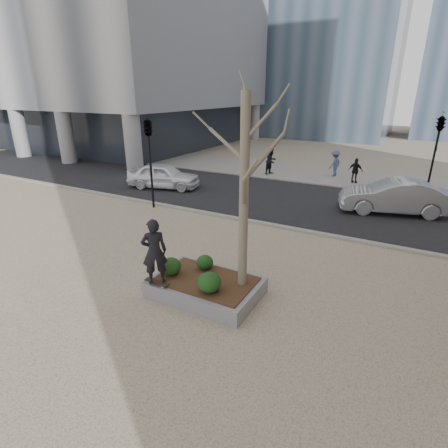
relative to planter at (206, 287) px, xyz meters
The scene contains 18 objects.
ground 1.02m from the planter, behind, with size 120.00×120.00×0.00m, color tan.
street 10.05m from the planter, 95.71° to the left, with size 60.00×8.00×0.02m, color black.
far_sidewalk 17.03m from the planter, 93.37° to the left, with size 60.00×6.00×0.02m, color gray.
planter is the anchor object (origin of this frame).
planter_mulch 0.25m from the planter, ahead, with size 2.70×1.70×0.04m, color #382314.
sycamore_tree 3.71m from the planter, 16.70° to the left, with size 2.80×2.80×6.60m, color gray, non-canonical shape.
shrub_left 1.18m from the planter, 167.56° to the right, with size 0.59×0.59×0.51m, color #123913.
shrub_middle 0.79m from the planter, 123.31° to the left, with size 0.50×0.50×0.43m, color black.
shrub_right 0.84m from the planter, 49.19° to the right, with size 0.63×0.63×0.54m, color #123814.
skateboard 1.39m from the planter, 142.57° to the right, with size 0.78×0.20×0.07m, color black, non-canonical shape.
skateboarder 1.83m from the planter, 142.57° to the right, with size 0.68×0.44×1.85m, color black.
police_car 12.18m from the planter, 133.33° to the left, with size 1.72×4.28×1.46m, color white.
car_silver 11.16m from the planter, 68.68° to the left, with size 1.68×4.83×1.59m, color #A3A6AB.
pedestrian_a 15.96m from the planter, 104.90° to the left, with size 0.90×0.70×1.84m, color black.
pedestrian_b 16.88m from the planter, 90.27° to the left, with size 1.12×0.65×1.74m, color #46567E.
pedestrian_c 15.68m from the planter, 84.58° to the left, with size 0.90×0.38×1.54m, color black.
traffic_light_near 8.82m from the planter, 139.25° to the left, with size 0.60×2.48×4.50m, color black, non-canonical shape.
traffic_light_far 15.73m from the planter, 69.36° to the left, with size 0.60×2.48×4.50m, color black, non-canonical shape.
Camera 1 is at (5.61, -7.35, 5.47)m, focal length 28.00 mm.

